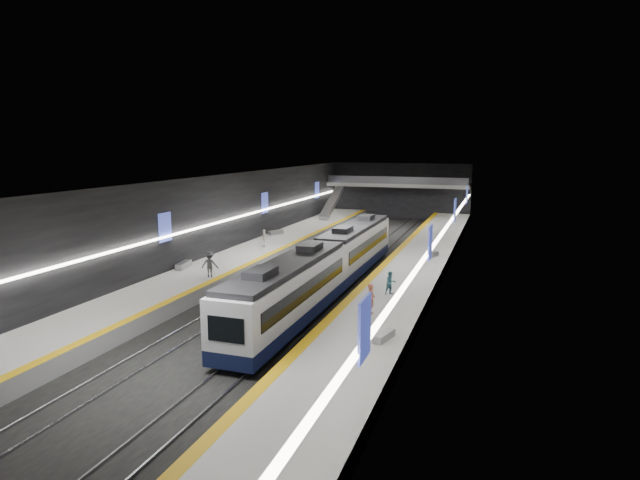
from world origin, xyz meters
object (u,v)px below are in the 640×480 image
at_px(passenger_right_b, 391,283).
at_px(passenger_left_b, 210,264).
at_px(train, 328,264).
at_px(passenger_left_a, 264,238).
at_px(bench_right_far, 432,255).
at_px(bench_left_near, 184,265).
at_px(bench_right_near, 384,336).
at_px(escalator, 332,203).
at_px(passenger_right_a, 371,299).
at_px(bench_left_far, 276,232).

xyz_separation_m(passenger_right_b, passenger_left_b, (-13.54, 0.27, 0.20)).
height_order(train, passenger_left_a, train).
relative_size(train, passenger_right_b, 19.53).
height_order(bench_right_far, passenger_left_b, passenger_left_b).
xyz_separation_m(bench_left_near, passenger_left_b, (3.51, -1.88, 0.72)).
height_order(bench_right_near, passenger_left_b, passenger_left_b).
relative_size(train, bench_left_near, 14.74).
height_order(bench_right_far, passenger_right_b, passenger_right_b).
distance_m(escalator, bench_left_near, 32.51).
relative_size(escalator, passenger_right_a, 4.47).
height_order(escalator, passenger_left_b, escalator).
xyz_separation_m(train, bench_left_far, (-11.49, 17.00, -0.97)).
height_order(escalator, passenger_right_a, escalator).
height_order(train, passenger_right_a, train).
bearing_deg(bench_right_near, passenger_right_b, 114.29).
xyz_separation_m(train, bench_right_near, (6.40, -10.47, -0.99)).
height_order(bench_left_far, passenger_left_b, passenger_left_b).
height_order(train, passenger_right_b, train).
relative_size(bench_right_far, passenger_right_a, 0.89).
xyz_separation_m(bench_left_far, passenger_left_b, (3.00, -18.98, 0.74)).
bearing_deg(passenger_right_b, bench_left_far, 89.55).
relative_size(bench_right_far, passenger_right_b, 1.03).
distance_m(bench_left_near, passenger_left_b, 4.05).
distance_m(bench_left_far, passenger_right_a, 28.69).
relative_size(bench_right_near, bench_right_far, 1.04).
relative_size(escalator, passenger_left_b, 4.13).
relative_size(bench_left_far, passenger_left_b, 0.98).
bearing_deg(escalator, passenger_right_b, -66.47).
bearing_deg(escalator, bench_right_far, -53.35).
height_order(bench_left_near, passenger_left_b, passenger_left_b).
bearing_deg(train, passenger_right_b, -23.99).
bearing_deg(bench_left_far, passenger_right_b, -25.58).
distance_m(bench_left_far, bench_right_far, 18.73).
bearing_deg(train, passenger_left_b, -166.89).
height_order(train, bench_left_near, train).
bearing_deg(passenger_left_b, passenger_right_b, 163.32).
xyz_separation_m(bench_left_near, bench_right_near, (18.40, -10.38, -0.05)).
bearing_deg(passenger_right_b, escalator, 72.41).
relative_size(train, bench_right_far, 18.89).
relative_size(passenger_left_a, passenger_left_b, 0.88).
distance_m(train, passenger_left_a, 13.91).
distance_m(bench_left_far, passenger_left_b, 19.23).
bearing_deg(bench_left_near, passenger_left_b, -38.45).
bearing_deg(bench_left_far, passenger_left_b, -57.26).
distance_m(escalator, passenger_left_a, 22.32).
relative_size(train, passenger_left_b, 15.53).
bearing_deg(escalator, bench_left_near, -93.53).
bearing_deg(bench_left_near, bench_right_near, -39.63).
bearing_deg(bench_right_far, bench_left_far, -179.30).
bearing_deg(passenger_left_a, escalator, 158.06).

